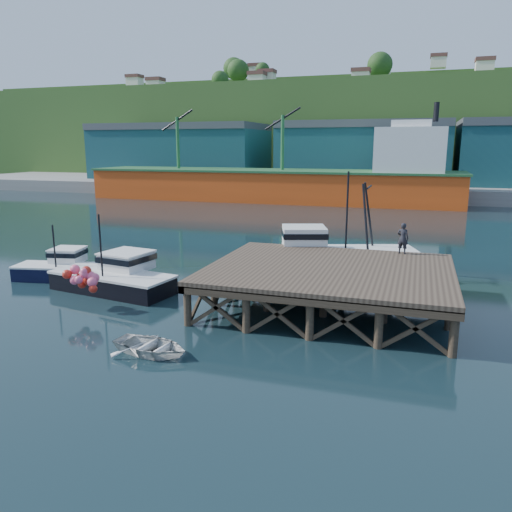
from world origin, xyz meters
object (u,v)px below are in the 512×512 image
at_px(trawler, 335,255).
at_px(dinghy, 151,346).
at_px(boat_black, 116,276).
at_px(dockworker, 403,238).
at_px(boat_navy, 63,267).

bearing_deg(trawler, dinghy, -126.81).
bearing_deg(boat_black, dockworker, 27.38).
distance_m(boat_black, trawler, 13.46).
height_order(boat_black, dinghy, boat_black).
bearing_deg(dockworker, dinghy, 69.82).
height_order(boat_navy, trawler, trawler).
distance_m(trawler, dockworker, 4.92).
bearing_deg(dinghy, dockworker, -27.94).
bearing_deg(boat_navy, boat_black, -26.50).
bearing_deg(boat_black, dinghy, -39.89).
bearing_deg(dockworker, boat_navy, 26.58).
relative_size(boat_navy, trawler, 0.56).
distance_m(boat_navy, dinghy, 14.05).
bearing_deg(dinghy, boat_navy, 60.06).
distance_m(dinghy, dockworker, 15.65).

